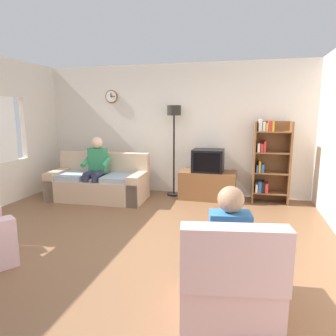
{
  "coord_description": "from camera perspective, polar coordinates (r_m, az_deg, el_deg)",
  "views": [
    {
      "loc": [
        1.51,
        -3.72,
        1.71
      ],
      "look_at": [
        0.3,
        0.97,
        0.83
      ],
      "focal_mm": 32.71,
      "sensor_mm": 36.0,
      "label": 1
    }
  ],
  "objects": [
    {
      "name": "ground_plane",
      "position": [
        4.37,
        -7.22,
        -12.85
      ],
      "size": [
        12.0,
        12.0,
        0.0
      ],
      "primitive_type": "plane",
      "color": "brown"
    },
    {
      "name": "back_wall_assembly",
      "position": [
        6.57,
        1.09,
        7.19
      ],
      "size": [
        6.2,
        0.17,
        2.7
      ],
      "color": "silver",
      "rests_on": "ground_plane"
    },
    {
      "name": "couch",
      "position": [
        6.28,
        -12.74,
        -2.8
      ],
      "size": [
        1.94,
        0.96,
        0.9
      ],
      "color": "tan",
      "rests_on": "ground_plane"
    },
    {
      "name": "tv_stand",
      "position": [
        6.18,
        7.38,
        -3.15
      ],
      "size": [
        1.1,
        0.56,
        0.56
      ],
      "color": "brown",
      "rests_on": "ground_plane"
    },
    {
      "name": "tv",
      "position": [
        6.06,
        7.46,
        1.38
      ],
      "size": [
        0.6,
        0.49,
        0.44
      ],
      "color": "black",
      "rests_on": "tv_stand"
    },
    {
      "name": "bookshelf",
      "position": [
        6.13,
        18.25,
        1.41
      ],
      "size": [
        0.68,
        0.36,
        1.59
      ],
      "color": "brown",
      "rests_on": "ground_plane"
    },
    {
      "name": "floor_lamp",
      "position": [
        6.24,
        1.12,
        7.93
      ],
      "size": [
        0.28,
        0.28,
        1.85
      ],
      "color": "black",
      "rests_on": "ground_plane"
    },
    {
      "name": "armchair_near_bookshelf",
      "position": [
        2.85,
        11.08,
        -19.8
      ],
      "size": [
        0.94,
        1.0,
        0.9
      ],
      "color": "beige",
      "rests_on": "ground_plane"
    },
    {
      "name": "person_on_couch",
      "position": [
        6.1,
        -13.31,
        0.5
      ],
      "size": [
        0.52,
        0.55,
        1.24
      ],
      "color": "#338C59",
      "rests_on": "ground_plane"
    },
    {
      "name": "person_in_right_armchair",
      "position": [
        2.79,
        11.09,
        -13.27
      ],
      "size": [
        0.56,
        0.58,
        1.12
      ],
      "color": "#3372B2",
      "rests_on": "ground_plane"
    }
  ]
}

